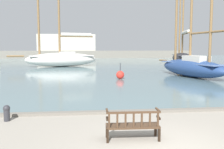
{
  "coord_description": "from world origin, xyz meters",
  "views": [
    {
      "loc": [
        -2.05,
        -6.41,
        2.76
      ],
      "look_at": [
        -0.34,
        10.0,
        1.0
      ],
      "focal_mm": 40.0,
      "sensor_mm": 36.0,
      "label": 1
    }
  ],
  "objects": [
    {
      "name": "sailboat_nearest_port",
      "position": [
        -5.54,
        30.18,
        1.37
      ],
      "size": [
        12.47,
        5.27,
        14.94
      ],
      "color": "silver",
      "rests_on": "harbor_water"
    },
    {
      "name": "harbor_water",
      "position": [
        0.0,
        44.0,
        0.04
      ],
      "size": [
        100.0,
        80.0,
        0.08
      ],
      "primitive_type": "cube",
      "color": "slate",
      "rests_on": "ground"
    },
    {
      "name": "far_breakwater",
      "position": [
        -2.53,
        60.17,
        2.08
      ],
      "size": [
        53.1,
        2.4,
        6.32
      ],
      "color": "slate",
      "rests_on": "ground"
    },
    {
      "name": "sailboat_distant_harbor",
      "position": [
        7.72,
        15.89,
        1.15
      ],
      "size": [
        4.23,
        10.17,
        11.6
      ],
      "color": "navy",
      "rests_on": "harbor_water"
    },
    {
      "name": "mooring_bollard",
      "position": [
        -5.06,
        3.18,
        0.34
      ],
      "size": [
        0.26,
        0.26,
        0.62
      ],
      "color": "#2D2D33",
      "rests_on": "ground"
    },
    {
      "name": "park_bench",
      "position": [
        -0.68,
        0.77,
        0.47
      ],
      "size": [
        1.62,
        0.57,
        0.92
      ],
      "color": "black",
      "rests_on": "ground"
    },
    {
      "name": "ground_plane",
      "position": [
        0.0,
        0.0,
        0.0
      ],
      "size": [
        160.0,
        160.0,
        0.0
      ],
      "primitive_type": "plane",
      "color": "gray"
    },
    {
      "name": "sailboat_outer_port",
      "position": [
        14.24,
        34.56,
        1.31
      ],
      "size": [
        5.2,
        14.21,
        15.38
      ],
      "color": "black",
      "rests_on": "harbor_water"
    },
    {
      "name": "channel_buoy",
      "position": [
        0.89,
        14.93,
        0.44
      ],
      "size": [
        0.7,
        0.7,
        1.4
      ],
      "color": "red",
      "rests_on": "harbor_water"
    },
    {
      "name": "quay_edge_kerb",
      "position": [
        0.0,
        3.85,
        0.06
      ],
      "size": [
        40.0,
        0.3,
        0.12
      ],
      "primitive_type": "cube",
      "color": "slate",
      "rests_on": "ground"
    }
  ]
}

